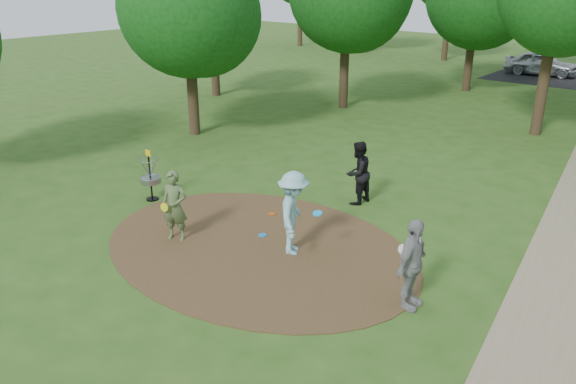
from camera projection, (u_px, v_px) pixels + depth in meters
The scene contains 12 objects.
ground at pixel (257, 247), 13.84m from camera, with size 100.00×100.00×0.00m, color #2D5119.
dirt_clearing at pixel (257, 247), 13.84m from camera, with size 8.40×8.40×0.02m, color #47301C.
footpath at pixel (559, 305), 11.43m from camera, with size 2.00×40.00×0.01m, color #8C7A5B.
player_observer_with_disc at pixel (175, 206), 13.93m from camera, with size 0.79×0.68×1.82m.
player_throwing_with_disc at pixel (293, 213), 13.23m from camera, with size 1.47×1.53×2.05m.
player_walking_with_disc at pixel (358, 173), 16.15m from camera, with size 0.78×0.96×1.86m.
player_waiting_with_disc at pixel (412, 265), 11.05m from camera, with size 0.58×1.15×1.92m.
disc_ground_cyan at pixel (262, 235), 14.41m from camera, with size 0.22×0.22×0.02m, color #187CC7.
disc_ground_red at pixel (272, 214), 15.67m from camera, with size 0.22×0.22×0.02m, color #BD4412.
car_left at pixel (541, 63), 36.33m from camera, with size 1.79×4.44×1.51m, color #B0B3B9.
disc_golf_basket at pixel (150, 172), 16.40m from camera, with size 0.63×0.63×1.54m.
tree_ring at pixel (529, 8), 17.94m from camera, with size 37.28×45.33×9.32m.
Camera 1 is at (8.46, -9.06, 6.36)m, focal length 35.00 mm.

